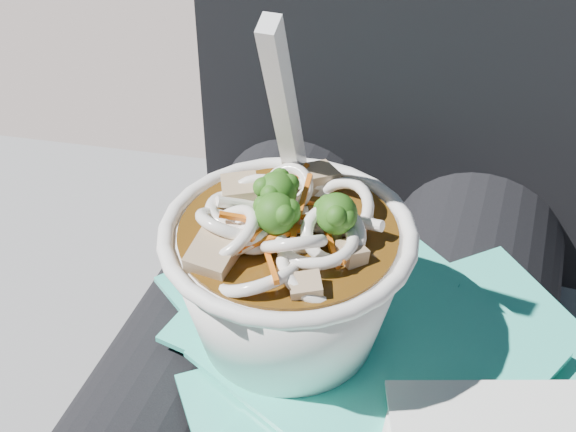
% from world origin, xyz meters
% --- Properties ---
extents(lap, '(0.31, 0.48, 0.14)m').
position_xyz_m(lap, '(0.00, 0.00, 0.55)').
color(lap, black).
rests_on(lap, stone_ledge).
extents(person_body, '(0.34, 0.94, 1.02)m').
position_xyz_m(person_body, '(0.00, 0.09, 0.57)').
color(person_body, black).
rests_on(person_body, ground).
extents(plastic_bag, '(0.32, 0.33, 0.01)m').
position_xyz_m(plastic_bag, '(0.05, -0.02, 0.63)').
color(plastic_bag, '#32D0B5').
rests_on(plastic_bag, lap).
extents(udon_bowl, '(0.16, 0.16, 0.20)m').
position_xyz_m(udon_bowl, '(-0.02, 0.00, 0.68)').
color(udon_bowl, white).
rests_on(udon_bowl, plastic_bag).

